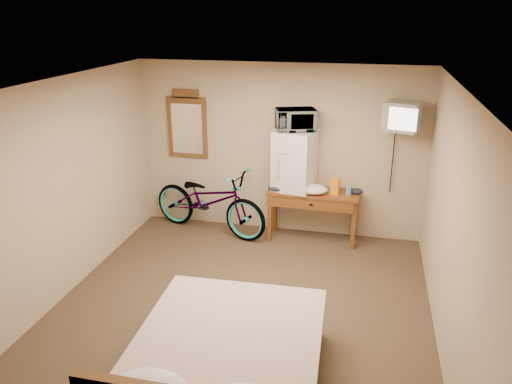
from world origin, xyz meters
TOP-DOWN VIEW (x-y plane):
  - room at (-0.00, 0.00)m, footprint 4.60×4.64m
  - desk at (0.56, 2.00)m, footprint 1.30×0.53m
  - mini_fridge at (0.27, 2.06)m, footprint 0.62×0.60m
  - microwave at (0.27, 2.06)m, footprint 0.62×0.52m
  - snack_bag at (0.86, 1.97)m, footprint 0.13×0.10m
  - blue_cup at (1.05, 2.00)m, footprint 0.07×0.07m
  - cloth_cream at (0.57, 1.94)m, footprint 0.40×0.31m
  - cloth_dark_a at (0.05, 1.92)m, footprint 0.25×0.18m
  - cloth_dark_b at (1.16, 2.06)m, footprint 0.17×0.14m
  - crt_television at (1.67, 2.02)m, footprint 0.52×0.61m
  - wall_mirror at (-1.39, 2.27)m, footprint 0.60×0.04m
  - bicycle at (-0.98, 1.95)m, footprint 2.02×1.16m
  - bed at (0.21, -1.37)m, footprint 1.68×2.18m

SIDE VIEW (x-z plane):
  - bed at x=0.21m, z-range -0.16..0.74m
  - bicycle at x=-0.98m, z-range 0.00..1.00m
  - desk at x=0.56m, z-range 0.25..1.00m
  - cloth_dark_b at x=1.16m, z-range 0.75..0.83m
  - cloth_dark_a at x=0.05m, z-range 0.75..0.84m
  - cloth_cream at x=0.57m, z-range 0.75..0.87m
  - blue_cup at x=1.05m, z-range 0.75..0.88m
  - snack_bag at x=0.86m, z-range 0.75..0.99m
  - mini_fridge at x=0.27m, z-range 0.75..1.61m
  - room at x=0.00m, z-range 0.00..2.50m
  - wall_mirror at x=-1.39m, z-range 1.04..2.07m
  - microwave at x=0.27m, z-range 1.61..1.91m
  - crt_television at x=1.67m, z-range 1.69..2.07m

